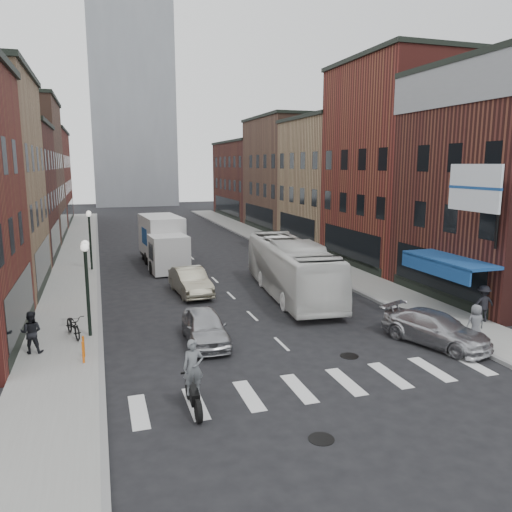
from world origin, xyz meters
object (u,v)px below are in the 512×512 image
Objects in this scene: box_truck at (163,242)px; curb_car at (436,329)px; streetlamp_far at (90,229)px; ped_left_solo at (31,332)px; ped_right_a at (483,303)px; motorcycle_rider at (193,378)px; ped_right_c at (476,323)px; transit_bus at (291,268)px; streetlamp_near at (86,271)px; sedan_left_near at (205,327)px; parked_bicycle at (73,325)px; bike_rack at (83,349)px; billboard_sign at (476,189)px; sedan_left_far at (190,281)px.

box_truck is 1.82× the size of curb_car.
streetlamp_far reaches higher than curb_car.
ped_right_a is at bearing -176.23° from ped_left_solo.
ped_right_c is at bearing 12.89° from motorcycle_rider.
transit_bus is at bearing -146.88° from ped_left_solo.
sedan_left_near is (4.47, -1.95, -2.23)m from streetlamp_near.
streetlamp_far is at bearing 142.49° from transit_bus.
curb_car reaches higher than parked_bicycle.
box_truck is at bearing 73.31° from bike_rack.
ped_right_a reaches higher than ped_right_c.
curb_car reaches higher than bike_rack.
billboard_sign is 0.82× the size of sedan_left_far.
streetlamp_far is at bearing 108.04° from sedan_left_near.
transit_bus is 9.85m from ped_right_a.
bike_rack is at bearing -142.30° from transit_bus.
transit_bus is 2.77× the size of sedan_left_near.
streetlamp_near is at bearing 139.65° from curb_car.
motorcycle_rider is at bearing 17.70° from ped_right_c.
box_truck is (-11.05, 17.92, -4.40)m from billboard_sign.
box_truck reaches higher than ped_left_solo.
motorcycle_rider is at bearing -104.32° from sedan_left_far.
ped_right_c is at bearing -121.60° from billboard_sign.
box_truck reaches higher than bike_rack.
curb_car is at bearing -20.18° from streetlamp_near.
ped_right_c is (16.86, -4.06, -0.05)m from ped_left_solo.
box_truck reaches higher than motorcycle_rider.
ped_left_solo is 0.97× the size of ped_right_a.
bike_rack is 0.52× the size of ped_right_c.
streetlamp_near is 8.22m from motorcycle_rider.
streetlamp_far is 23.23m from curb_car.
motorcycle_rider is (-1.96, -21.85, -0.70)m from box_truck.
box_truck reaches higher than ped_right_a.
sedan_left_near is at bearing 4.67° from ped_right_a.
streetlamp_far is 9.87m from sedan_left_far.
motorcycle_rider is at bearing -102.95° from sedan_left_near.
motorcycle_rider is at bearing 173.57° from curb_car.
box_truck is at bearing -104.06° from ped_left_solo.
streetlamp_far reaches higher than ped_right_a.
ped_left_solo is at bearing -97.65° from streetlamp_far.
billboard_sign reaches higher than sedan_left_near.
ped_right_a is at bearing -43.12° from sedan_left_far.
billboard_sign is 0.90× the size of streetlamp_far.
transit_bus is (10.80, 6.79, 1.00)m from bike_rack.
box_truck is 4.89× the size of ped_right_a.
bike_rack is at bearing 150.61° from curb_car.
sedan_left_far is 8.37m from parked_bicycle.
streetlamp_far reaches higher than ped_left_solo.
billboard_sign is 4.62× the size of bike_rack.
ped_right_c is (11.83, 2.00, -0.12)m from motorcycle_rider.
box_truck is at bearing 71.11° from streetlamp_near.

